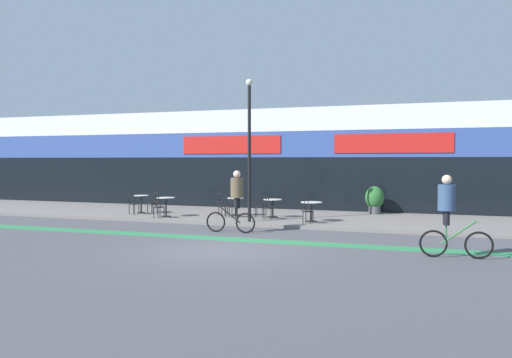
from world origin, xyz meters
The scene contains 21 objects.
ground_plane centered at (0.00, 0.00, 0.00)m, with size 120.00×120.00×0.00m, color #4C4C51.
sidewalk_slab centered at (0.00, 7.25, 0.06)m, with size 40.00×5.50×0.12m, color slate.
storefront_facade centered at (0.00, 11.96, 2.39)m, with size 40.00×4.06×4.79m.
bike_lane_stripe centered at (0.00, 1.74, 0.00)m, with size 36.00×0.70×0.01m, color #2D844C.
bistro_table_0 centered at (-6.44, 6.38, 0.66)m, with size 0.65×0.65×0.76m.
bistro_table_1 centered at (-4.74, 5.50, 0.67)m, with size 0.72×0.72×0.77m.
bistro_table_2 centered at (-2.20, 6.71, 0.64)m, with size 0.68×0.68×0.73m.
bistro_table_3 centered at (-0.58, 6.56, 0.64)m, with size 0.73×0.73×0.73m.
bistro_table_4 centered at (1.16, 5.78, 0.65)m, with size 0.79×0.79×0.73m.
cafe_chair_0_near centered at (-6.45, 5.76, 0.64)m, with size 0.43×0.59×0.90m.
cafe_chair_0_side centered at (-5.82, 6.38, 0.64)m, with size 0.59×0.44×0.90m.
cafe_chair_1_near centered at (-4.75, 4.87, 0.64)m, with size 0.42×0.59×0.90m.
cafe_chair_2_near centered at (-2.21, 6.08, 0.64)m, with size 0.45×0.60×0.90m.
cafe_chair_2_side centered at (-2.83, 6.71, 0.64)m, with size 0.58×0.41×0.90m.
cafe_chair_3_near centered at (-0.58, 5.94, 0.64)m, with size 0.41×0.58×0.90m.
cafe_chair_3_side centered at (-1.20, 6.55, 0.64)m, with size 0.59×0.44×0.90m.
cafe_chair_4_near centered at (1.15, 5.16, 0.64)m, with size 0.45×0.60×0.90m.
planter_pot centered at (3.10, 9.27, 0.75)m, with size 0.79×0.79×1.17m.
lamp_post centered at (-1.03, 5.08, 3.14)m, with size 0.26×0.26×5.24m.
cyclist_0 centered at (5.70, 0.82, 1.16)m, with size 1.72×0.52×2.04m.
cyclist_1 centered at (-0.78, 3.02, 1.18)m, with size 1.71×0.48×2.05m.
Camera 1 is at (5.18, -12.20, 2.41)m, focal length 35.00 mm.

